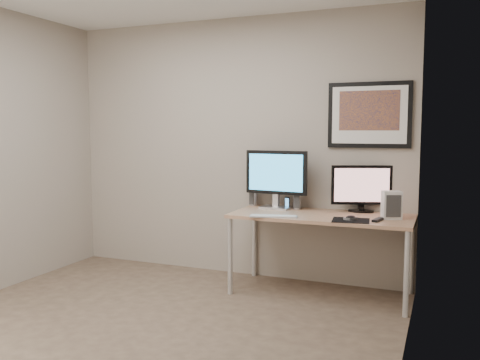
{
  "coord_description": "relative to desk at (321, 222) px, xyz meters",
  "views": [
    {
      "loc": [
        2.02,
        -3.09,
        1.49
      ],
      "look_at": [
        0.31,
        1.1,
        1.04
      ],
      "focal_mm": 38.0,
      "sensor_mm": 36.0,
      "label": 1
    }
  ],
  "objects": [
    {
      "name": "speaker_left",
      "position": [
        -0.75,
        0.28,
        0.15
      ],
      "size": [
        0.09,
        0.09,
        0.18
      ],
      "primitive_type": "cylinder",
      "rotation": [
        0.0,
        0.0,
        -0.23
      ],
      "color": "#B1B1B6",
      "rests_on": "desk"
    },
    {
      "name": "mousepad",
      "position": [
        0.3,
        -0.21,
        0.07
      ],
      "size": [
        0.33,
        0.31,
        0.0
      ],
      "primitive_type": "cube",
      "rotation": [
        0.0,
        0.0,
        0.13
      ],
      "color": "black",
      "rests_on": "desk"
    },
    {
      "name": "speaker_right",
      "position": [
        -0.29,
        0.2,
        0.16
      ],
      "size": [
        0.09,
        0.09,
        0.18
      ],
      "primitive_type": "cylinder",
      "rotation": [
        0.0,
        0.0,
        0.23
      ],
      "color": "#B1B1B6",
      "rests_on": "desk"
    },
    {
      "name": "mouse",
      "position": [
        0.29,
        -0.19,
        0.09
      ],
      "size": [
        0.1,
        0.13,
        0.04
      ],
      "primitive_type": "ellipsoid",
      "rotation": [
        0.0,
        0.0,
        -0.44
      ],
      "color": "black",
      "rests_on": "mousepad"
    },
    {
      "name": "room",
      "position": [
        -1.0,
        -0.9,
        0.98
      ],
      "size": [
        3.6,
        3.6,
        3.6
      ],
      "color": "white",
      "rests_on": "ground"
    },
    {
      "name": "framed_art",
      "position": [
        0.35,
        0.33,
        0.96
      ],
      "size": [
        0.75,
        0.04,
        0.6
      ],
      "color": "black",
      "rests_on": "room"
    },
    {
      "name": "keyboard",
      "position": [
        -0.36,
        -0.28,
        0.07
      ],
      "size": [
        0.43,
        0.21,
        0.01
      ],
      "primitive_type": "cube",
      "rotation": [
        0.0,
        0.0,
        0.25
      ],
      "color": "silver",
      "rests_on": "desk"
    },
    {
      "name": "fan_unit",
      "position": [
        0.6,
        0.0,
        0.18
      ],
      "size": [
        0.19,
        0.16,
        0.24
      ],
      "primitive_type": "cube",
      "rotation": [
        0.0,
        0.0,
        0.38
      ],
      "color": "silver",
      "rests_on": "desk"
    },
    {
      "name": "phone_dock",
      "position": [
        -0.38,
        0.19,
        0.12
      ],
      "size": [
        0.07,
        0.07,
        0.12
      ],
      "primitive_type": "cube",
      "rotation": [
        0.0,
        0.0,
        -0.41
      ],
      "color": "black",
      "rests_on": "desk"
    },
    {
      "name": "remote",
      "position": [
        0.51,
        -0.13,
        0.08
      ],
      "size": [
        0.09,
        0.19,
        0.02
      ],
      "primitive_type": "cube",
      "rotation": [
        0.0,
        0.0,
        -0.21
      ],
      "color": "black",
      "rests_on": "desk"
    },
    {
      "name": "desk",
      "position": [
        0.0,
        0.0,
        0.0
      ],
      "size": [
        1.6,
        0.7,
        0.73
      ],
      "color": "#956448",
      "rests_on": "floor"
    },
    {
      "name": "monitor_tv",
      "position": [
        0.31,
        0.27,
        0.3
      ],
      "size": [
        0.53,
        0.22,
        0.43
      ],
      "rotation": [
        0.0,
        0.0,
        0.35
      ],
      "color": "black",
      "rests_on": "desk"
    },
    {
      "name": "floor",
      "position": [
        -1.0,
        -1.35,
        -0.66
      ],
      "size": [
        3.6,
        3.6,
        0.0
      ],
      "primitive_type": "plane",
      "color": "#4F3F31",
      "rests_on": "ground"
    },
    {
      "name": "monitor_large",
      "position": [
        -0.48,
        0.17,
        0.37
      ],
      "size": [
        0.61,
        0.22,
        0.56
      ],
      "rotation": [
        0.0,
        0.0,
        -0.08
      ],
      "color": "#B1B1B6",
      "rests_on": "desk"
    }
  ]
}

